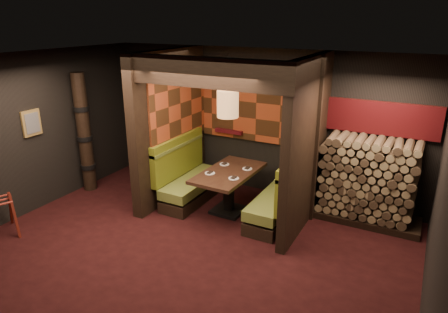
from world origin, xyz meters
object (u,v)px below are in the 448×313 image
(pendant_lamp, at_px, (228,104))
(firewood_stack, at_px, (372,182))
(booth_bench_right, at_px, (281,200))
(dining_table, at_px, (229,183))
(booth_bench_left, at_px, (189,180))
(totem_column, at_px, (84,134))

(pendant_lamp, xyz_separation_m, firewood_stack, (2.31, 0.88, -1.27))
(booth_bench_right, xyz_separation_m, pendant_lamp, (-0.95, -0.18, 1.62))
(booth_bench_right, relative_size, firewood_stack, 0.92)
(booth_bench_right, distance_m, pendant_lamp, 1.89)
(dining_table, distance_m, pendant_lamp, 1.46)
(booth_bench_left, height_order, totem_column, totem_column)
(booth_bench_right, bearing_deg, totem_column, -172.14)
(dining_table, height_order, firewood_stack, firewood_stack)
(booth_bench_left, xyz_separation_m, dining_table, (0.94, -0.13, 0.16))
(pendant_lamp, relative_size, totem_column, 0.44)
(booth_bench_left, relative_size, totem_column, 0.67)
(booth_bench_right, bearing_deg, firewood_stack, 27.35)
(pendant_lamp, bearing_deg, totem_column, -172.95)
(firewood_stack, bearing_deg, dining_table, -160.31)
(pendant_lamp, distance_m, totem_column, 3.16)
(booth_bench_left, relative_size, booth_bench_right, 1.00)
(dining_table, height_order, totem_column, totem_column)
(booth_bench_left, xyz_separation_m, totem_column, (-2.09, -0.55, 0.79))
(firewood_stack, bearing_deg, booth_bench_left, -167.83)
(booth_bench_right, xyz_separation_m, dining_table, (-0.95, -0.13, 0.16))
(firewood_stack, bearing_deg, booth_bench_right, -152.65)
(booth_bench_left, bearing_deg, booth_bench_right, 0.00)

